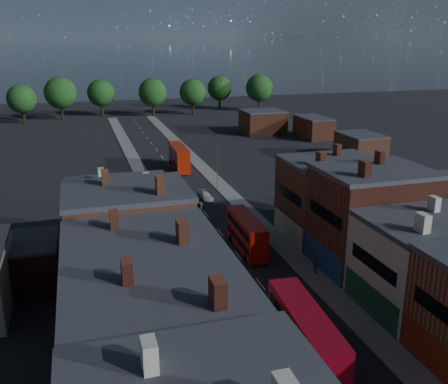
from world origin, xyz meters
TOP-DOWN VIEW (x-y plane):
  - pavement_west at (-6.50, 50.00)m, footprint 3.00×200.00m
  - pavement_east at (6.50, 50.00)m, footprint 3.00×200.00m
  - lamp_post_2 at (-5.20, 30.00)m, footprint 0.25×0.70m
  - lamp_post_3 at (5.20, 60.00)m, footprint 0.25×0.70m
  - bus_0 at (-1.60, 9.48)m, footprint 3.63×12.02m
  - bus_1 at (1.50, 33.20)m, footprint 2.82×10.39m
  - bus_2 at (1.50, 75.84)m, footprint 3.22×11.56m
  - car_2 at (-1.20, 53.23)m, footprint 2.42×4.77m
  - car_3 at (1.76, 55.30)m, footprint 2.09×4.37m
  - ped_1 at (-6.33, 17.72)m, footprint 1.05×0.84m
  - ped_3 at (7.01, 24.66)m, footprint 0.59×1.11m

SIDE VIEW (x-z plane):
  - pavement_west at x=-6.50m, z-range 0.00..0.12m
  - pavement_east at x=6.50m, z-range 0.00..0.12m
  - car_3 at x=1.76m, z-range 0.00..1.23m
  - car_2 at x=-1.20m, z-range 0.00..1.29m
  - ped_3 at x=7.01m, z-range 0.12..1.94m
  - ped_1 at x=-6.33m, z-range 0.12..2.01m
  - bus_1 at x=1.50m, z-range 0.18..4.64m
  - bus_2 at x=1.50m, z-range 0.20..5.15m
  - bus_0 at x=-1.60m, z-range 0.20..5.32m
  - lamp_post_2 at x=-5.20m, z-range 0.64..8.77m
  - lamp_post_3 at x=5.20m, z-range 0.64..8.77m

